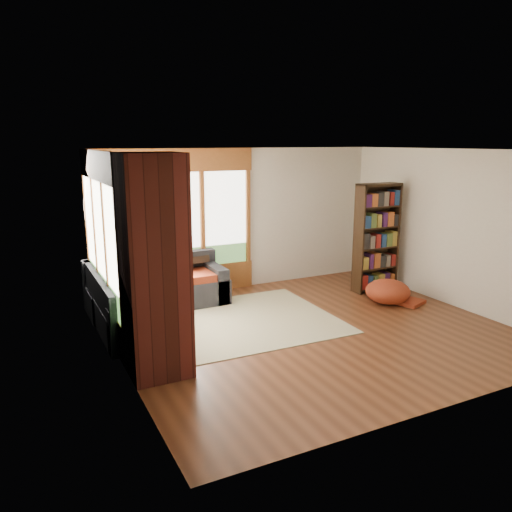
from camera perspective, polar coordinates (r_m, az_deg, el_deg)
name	(u,v)px	position (r m, az deg, el deg)	size (l,w,h in m)	color
floor	(311,329)	(7.50, 6.34, -8.34)	(5.50, 5.50, 0.00)	#4D2715
ceiling	(316,150)	(6.99, 6.89, 11.95)	(5.50, 5.50, 0.00)	white
wall_back	(240,219)	(9.29, -1.84, 4.21)	(5.50, 0.04, 2.60)	silver
wall_front	(453,289)	(5.28, 21.56, -3.51)	(5.50, 0.04, 2.60)	silver
wall_left	(117,264)	(6.11, -15.59, -0.91)	(0.04, 5.00, 2.60)	silver
wall_right	(453,229)	(8.91, 21.62, 2.93)	(0.04, 5.00, 2.60)	silver
windows_back	(178,221)	(8.82, -8.87, 3.93)	(2.82, 0.10, 1.90)	brown
windows_left	(102,242)	(7.26, -17.24, 1.55)	(0.10, 2.62, 1.90)	brown
roller_blind	(92,206)	(8.01, -18.22, 5.42)	(0.03, 0.72, 0.90)	gray
brick_chimney	(154,267)	(5.85, -11.56, -1.29)	(0.70, 0.70, 2.60)	#471914
sectional_sofa	(150,297)	(8.14, -12.01, -4.56)	(2.20, 2.20, 0.80)	black
area_rug	(232,323)	(7.71, -2.81, -7.60)	(3.16, 2.42, 0.01)	beige
bookshelf	(377,238)	(9.38, 13.62, 2.04)	(0.85, 0.28, 1.99)	black
pouf	(388,291)	(8.85, 14.82, -3.87)	(0.76, 0.76, 0.41)	#9A371D
dog_tan	(158,265)	(8.15, -11.11, -1.04)	(0.97, 0.78, 0.47)	olive
dog_brindle	(138,276)	(7.63, -13.28, -2.25)	(0.51, 0.82, 0.44)	#3D201A
throw_pillows	(149,266)	(8.16, -12.16, -1.18)	(1.98, 1.68, 0.45)	black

